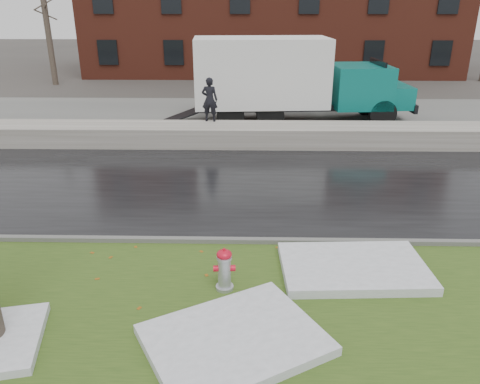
{
  "coord_description": "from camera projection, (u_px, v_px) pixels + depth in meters",
  "views": [
    {
      "loc": [
        0.47,
        -8.13,
        4.99
      ],
      "look_at": [
        0.27,
        1.6,
        1.0
      ],
      "focal_mm": 35.0,
      "sensor_mm": 36.0,
      "label": 1
    }
  ],
  "objects": [
    {
      "name": "fire_hydrant",
      "position": [
        224.0,
        267.0,
        8.51
      ],
      "size": [
        0.41,
        0.36,
        0.84
      ],
      "rotation": [
        0.0,
        0.0,
        0.07
      ],
      "color": "#ACAFB4",
      "rests_on": "verge"
    },
    {
      "name": "snow_patch_side",
      "position": [
        353.0,
        268.0,
        9.19
      ],
      "size": [
        2.88,
        1.93,
        0.18
      ],
      "primitive_type": "cube",
      "rotation": [
        0.0,
        0.0,
        0.05
      ],
      "color": "white",
      "rests_on": "verge"
    },
    {
      "name": "snow_patch_near",
      "position": [
        234.0,
        340.0,
        7.25
      ],
      "size": [
        3.25,
        3.02,
        0.16
      ],
      "primitive_type": "cube",
      "rotation": [
        0.0,
        0.0,
        0.52
      ],
      "color": "white",
      "rests_on": "verge"
    },
    {
      "name": "bg_tree_left",
      "position": [
        48.0,
        30.0,
        28.74
      ],
      "size": [
        1.4,
        1.62,
        6.5
      ],
      "color": "brown",
      "rests_on": "ground"
    },
    {
      "name": "verge",
      "position": [
        221.0,
        304.0,
        8.26
      ],
      "size": [
        60.0,
        4.5,
        0.04
      ],
      "primitive_type": "cube",
      "color": "#304A18",
      "rests_on": "ground"
    },
    {
      "name": "box_truck",
      "position": [
        287.0,
        78.0,
        20.05
      ],
      "size": [
        10.85,
        3.17,
        3.59
      ],
      "rotation": [
        0.0,
        0.0,
        0.08
      ],
      "color": "black",
      "rests_on": "ground"
    },
    {
      "name": "parking_lot",
      "position": [
        239.0,
        118.0,
        21.45
      ],
      "size": [
        60.0,
        9.0,
        0.03
      ],
      "primitive_type": "cube",
      "color": "slate",
      "rests_on": "ground"
    },
    {
      "name": "curb",
      "position": [
        227.0,
        241.0,
        10.33
      ],
      "size": [
        60.0,
        0.15,
        0.14
      ],
      "primitive_type": "cube",
      "color": "slate",
      "rests_on": "ground"
    },
    {
      "name": "road",
      "position": [
        233.0,
        185.0,
        13.58
      ],
      "size": [
        60.0,
        7.0,
        0.03
      ],
      "primitive_type": "cube",
      "color": "black",
      "rests_on": "ground"
    },
    {
      "name": "ground",
      "position": [
        225.0,
        268.0,
        9.43
      ],
      "size": [
        120.0,
        120.0,
        0.0
      ],
      "primitive_type": "plane",
      "color": "#47423D",
      "rests_on": "ground"
    },
    {
      "name": "brick_building",
      "position": [
        271.0,
        0.0,
        35.24
      ],
      "size": [
        26.0,
        12.0,
        10.0
      ],
      "primitive_type": "cube",
      "color": "maroon",
      "rests_on": "ground"
    },
    {
      "name": "bg_tree_center",
      "position": [
        157.0,
        27.0,
        32.33
      ],
      "size": [
        1.4,
        1.62,
        6.5
      ],
      "color": "brown",
      "rests_on": "ground"
    },
    {
      "name": "snowbank",
      "position": [
        237.0,
        135.0,
        17.33
      ],
      "size": [
        60.0,
        1.6,
        0.75
      ],
      "primitive_type": "cube",
      "color": "#B5AEA5",
      "rests_on": "ground"
    },
    {
      "name": "worker",
      "position": [
        210.0,
        100.0,
        17.45
      ],
      "size": [
        0.64,
        0.46,
        1.64
      ],
      "primitive_type": "imported",
      "rotation": [
        0.0,
        0.0,
        3.02
      ],
      "color": "black",
      "rests_on": "snowbank"
    }
  ]
}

